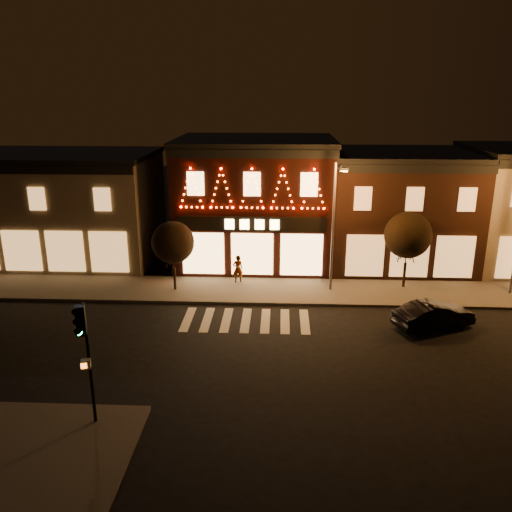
# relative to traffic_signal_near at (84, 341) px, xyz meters

# --- Properties ---
(ground) EXTENTS (120.00, 120.00, 0.00)m
(ground) POSITION_rel_traffic_signal_near_xyz_m (4.76, 5.13, -3.32)
(ground) COLOR black
(ground) RESTS_ON ground
(sidewalk_far) EXTENTS (44.00, 4.00, 0.15)m
(sidewalk_far) POSITION_rel_traffic_signal_near_xyz_m (6.76, 13.13, -3.25)
(sidewalk_far) COLOR #47423D
(sidewalk_far) RESTS_ON ground
(sidewalk_near) EXTENTS (7.00, 7.00, 0.15)m
(sidewalk_near) POSITION_rel_traffic_signal_near_xyz_m (-1.74, -2.37, -3.25)
(sidewalk_near) COLOR #47423D
(sidewalk_near) RESTS_ON ground
(building_left) EXTENTS (12.20, 8.28, 7.30)m
(building_left) POSITION_rel_traffic_signal_near_xyz_m (-8.24, 19.12, 0.34)
(building_left) COLOR #6F634F
(building_left) RESTS_ON ground
(building_pulp) EXTENTS (10.20, 8.34, 8.30)m
(building_pulp) POSITION_rel_traffic_signal_near_xyz_m (4.76, 19.10, 0.84)
(building_pulp) COLOR black
(building_pulp) RESTS_ON ground
(building_right_a) EXTENTS (9.20, 8.28, 7.50)m
(building_right_a) POSITION_rel_traffic_signal_near_xyz_m (14.26, 19.12, 0.44)
(building_right_a) COLOR #381D13
(building_right_a) RESTS_ON ground
(traffic_signal_near) EXTENTS (0.38, 0.47, 4.50)m
(traffic_signal_near) POSITION_rel_traffic_signal_near_xyz_m (0.00, 0.00, 0.00)
(traffic_signal_near) COLOR black
(traffic_signal_near) RESTS_ON sidewalk_near
(streetlamp_mid) EXTENTS (0.63, 1.69, 7.36)m
(streetlamp_mid) POSITION_rel_traffic_signal_near_xyz_m (9.47, 13.15, 1.15)
(streetlamp_mid) COLOR #59595E
(streetlamp_mid) RESTS_ON sidewalk_far
(tree_left) EXTENTS (2.43, 2.43, 4.06)m
(tree_left) POSITION_rel_traffic_signal_near_xyz_m (0.37, 12.96, -0.33)
(tree_left) COLOR black
(tree_left) RESTS_ON sidewalk_far
(tree_right) EXTENTS (2.70, 2.70, 4.51)m
(tree_right) POSITION_rel_traffic_signal_near_xyz_m (13.79, 14.01, -0.01)
(tree_right) COLOR black
(tree_right) RESTS_ON sidewalk_far
(dark_sedan) EXTENTS (4.29, 2.83, 1.34)m
(dark_sedan) POSITION_rel_traffic_signal_near_xyz_m (14.09, 8.73, -2.65)
(dark_sedan) COLOR black
(dark_sedan) RESTS_ON ground
(pedestrian) EXTENTS (0.70, 0.56, 1.69)m
(pedestrian) POSITION_rel_traffic_signal_near_xyz_m (3.94, 14.32, -2.33)
(pedestrian) COLOR gray
(pedestrian) RESTS_ON sidewalk_far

